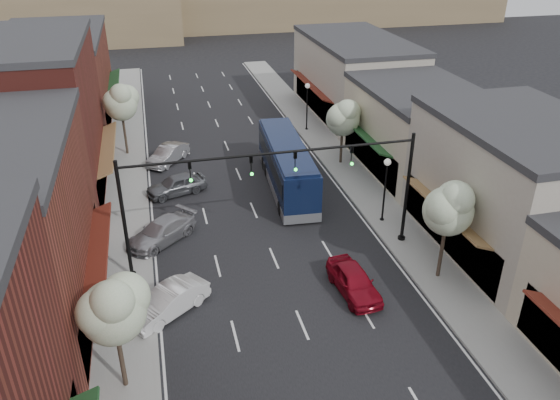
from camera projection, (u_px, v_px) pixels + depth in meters
ground at (314, 353)px, 24.81m from camera, size 160.00×160.00×0.00m
sidewalk_left at (126, 193)px, 38.93m from camera, size 2.80×73.00×0.15m
sidewalk_right at (348, 170)px, 42.48m from camera, size 2.80×73.00×0.15m
curb_left at (146, 191)px, 39.23m from camera, size 0.25×73.00×0.17m
curb_right at (331, 172)px, 42.19m from camera, size 0.25×73.00×0.17m
bldg_left_midfar at (26, 122)px, 36.53m from camera, size 10.14×14.10×10.90m
bldg_left_far at (57, 79)px, 50.88m from camera, size 10.14×18.10×8.40m
bldg_right_midnear at (516, 188)px, 31.07m from camera, size 9.14×12.10×7.90m
bldg_right_midfar at (418, 129)px, 41.74m from camera, size 9.14×12.10×6.40m
bldg_right_far at (354, 77)px, 53.57m from camera, size 9.14×16.10×7.40m
hill_near at (15, 15)px, 84.84m from camera, size 50.00×20.00×8.00m
signal_mast_right at (370, 176)px, 30.75m from camera, size 8.22×0.46×7.00m
signal_mast_left at (169, 198)px, 28.37m from camera, size 8.22×0.46×7.00m
tree_right_near at (450, 207)px, 27.91m from camera, size 2.85×2.65×5.95m
tree_right_far at (344, 116)px, 41.90m from camera, size 2.85×2.65×5.43m
tree_left_near at (113, 308)px, 21.07m from camera, size 2.85×2.65×5.69m
tree_left_far at (121, 101)px, 43.28m from camera, size 2.85×2.65×6.13m
lamp_post_near at (386, 180)px, 34.11m from camera, size 0.44×0.44×4.44m
lamp_post_far at (307, 99)px, 49.18m from camera, size 0.44×0.44×4.44m
coach_bus at (287, 165)px, 39.10m from camera, size 3.27×11.51×3.48m
red_hatchback at (354, 281)px, 28.51m from camera, size 2.06×4.40×1.46m
parked_car_b at (169, 301)px, 27.00m from camera, size 4.41×3.84×1.44m
parked_car_c at (161, 232)px, 33.02m from camera, size 4.88×4.62×1.39m
parked_car_d at (176, 185)px, 38.71m from camera, size 4.57×2.94×1.45m
parked_car_e at (168, 155)px, 43.66m from camera, size 3.74×4.34×1.41m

